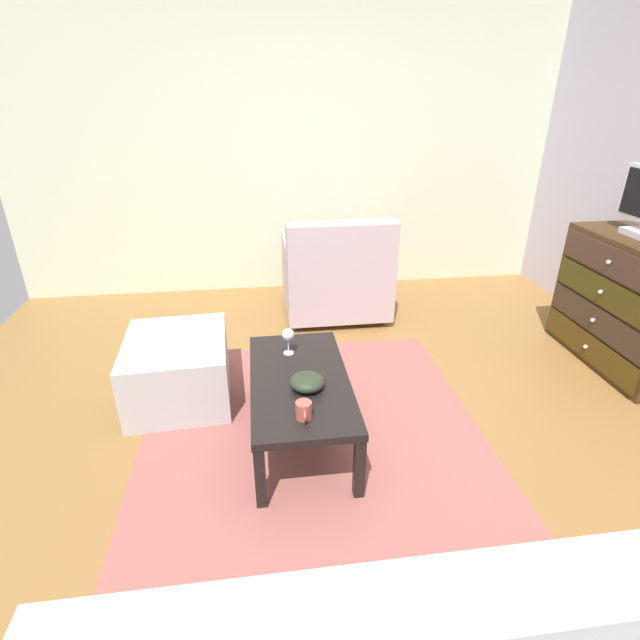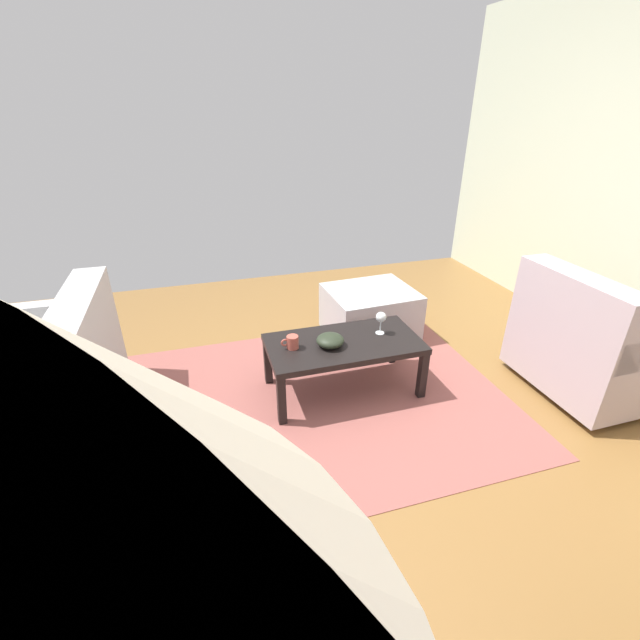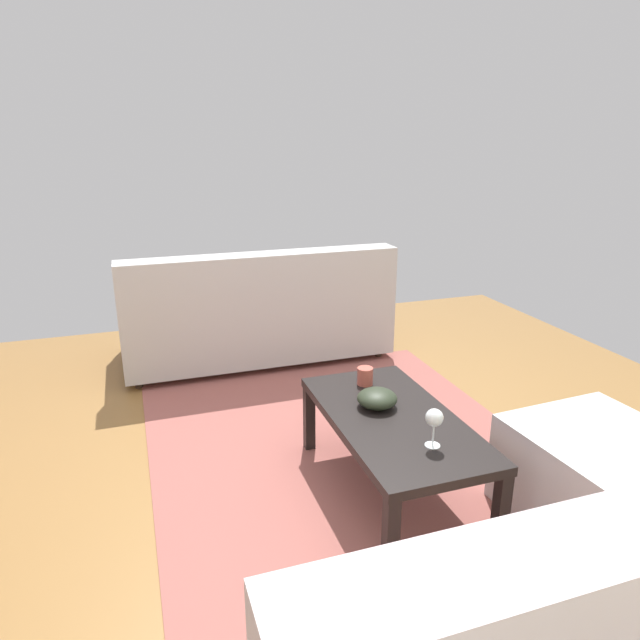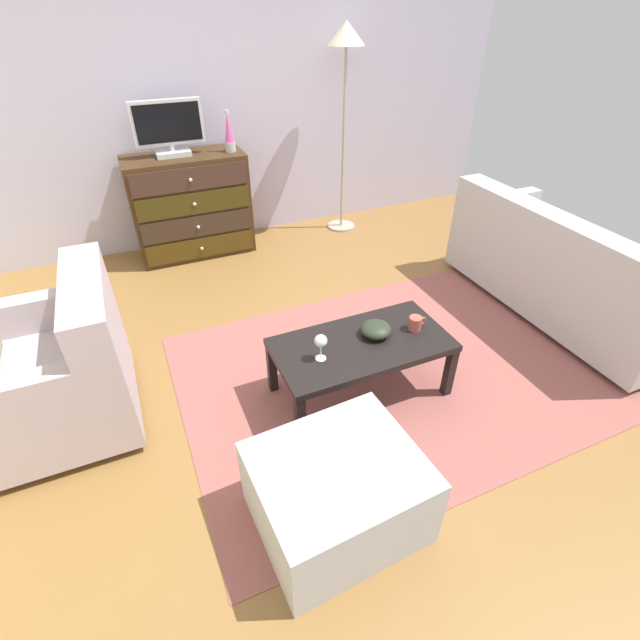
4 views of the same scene
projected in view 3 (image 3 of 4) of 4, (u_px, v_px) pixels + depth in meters
ground_plane at (329, 500)px, 2.53m from camera, size 5.31×5.16×0.05m
area_rug at (354, 463)px, 2.77m from camera, size 2.60×1.90×0.01m
coffee_table at (393, 426)px, 2.45m from camera, size 1.01×0.52×0.38m
wine_glass at (434, 419)px, 2.16m from camera, size 0.07×0.07×0.16m
mug at (365, 376)px, 2.73m from camera, size 0.11×0.08×0.08m
bowl_decorative at (377, 398)px, 2.51m from camera, size 0.18×0.18×0.08m
couch_large at (256, 314)px, 4.02m from camera, size 0.85×1.82×0.80m
ottoman at (605, 484)px, 2.27m from camera, size 0.73×0.64×0.40m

